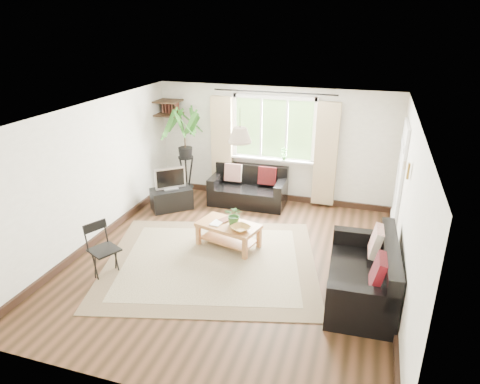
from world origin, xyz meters
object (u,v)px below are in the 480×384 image
(tv_stand, at_px, (172,199))
(coffee_table, at_px, (228,235))
(palm_stand, at_px, (186,153))
(sofa_back, at_px, (248,187))
(folding_chair, at_px, (104,251))
(sofa_right, at_px, (362,271))

(tv_stand, bearing_deg, coffee_table, -75.93)
(coffee_table, distance_m, tv_stand, 1.99)
(palm_stand, bearing_deg, sofa_back, -0.47)
(coffee_table, relative_size, folding_chair, 1.26)
(sofa_right, relative_size, palm_stand, 0.90)
(tv_stand, distance_m, folding_chair, 2.54)
(sofa_back, relative_size, folding_chair, 1.90)
(sofa_back, bearing_deg, palm_stand, 178.18)
(palm_stand, bearing_deg, coffee_table, -49.53)
(sofa_back, xyz_separation_m, coffee_table, (0.20, -1.86, -0.16))
(palm_stand, bearing_deg, folding_chair, -88.23)
(coffee_table, xyz_separation_m, folding_chair, (-1.50, -1.39, 0.20))
(sofa_back, xyz_separation_m, tv_stand, (-1.42, -0.72, -0.15))
(sofa_right, xyz_separation_m, folding_chair, (-3.72, -0.59, -0.00))
(sofa_right, height_order, palm_stand, palm_stand)
(sofa_right, bearing_deg, tv_stand, -119.47)
(sofa_back, xyz_separation_m, palm_stand, (-1.40, 0.01, 0.61))
(palm_stand, distance_m, folding_chair, 3.31)
(sofa_back, distance_m, tv_stand, 1.60)
(sofa_right, xyz_separation_m, coffee_table, (-2.22, 0.80, -0.20))
(sofa_right, height_order, coffee_table, sofa_right)
(sofa_back, bearing_deg, coffee_table, -85.16)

